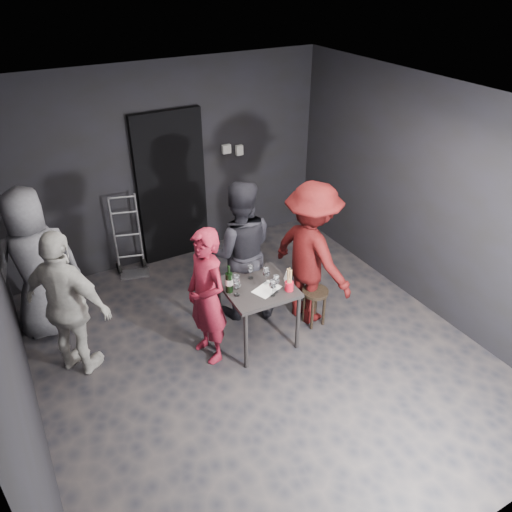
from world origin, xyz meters
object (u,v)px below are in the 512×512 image
woman_black (240,242)px  wine_bottle (229,282)px  bystander_cream (67,299)px  breadstick_cup (289,280)px  bystander_grey (34,252)px  server_red (207,296)px  tasting_table (258,293)px  hand_truck (131,259)px  man_maroon (312,244)px  stool (315,298)px

woman_black → wine_bottle: 0.66m
woman_black → bystander_cream: size_ratio=1.10×
woman_black → breadstick_cup: woman_black is taller
woman_black → bystander_grey: bearing=1.9°
server_red → breadstick_cup: size_ratio=5.57×
tasting_table → breadstick_cup: breadstick_cup is taller
tasting_table → bystander_grey: 2.45m
tasting_table → bystander_cream: size_ratio=0.42×
bystander_grey → server_red: bearing=138.9°
hand_truck → woman_black: size_ratio=0.58×
woman_black → bystander_grey: size_ratio=0.94×
woman_black → breadstick_cup: (0.17, -0.80, -0.11)m
wine_bottle → man_maroon: bearing=2.6°
hand_truck → breadstick_cup: (1.07, -2.30, 0.67)m
tasting_table → breadstick_cup: bearing=-41.8°
server_red → bystander_cream: (-1.28, 0.47, 0.11)m
bystander_cream → breadstick_cup: bearing=-151.5°
hand_truck → stool: (1.55, -2.13, 0.15)m
bystander_cream → bystander_grey: bearing=-31.2°
woman_black → wine_bottle: size_ratio=6.16×
server_red → bystander_cream: bearing=-120.3°
woman_black → stool: bearing=158.5°
server_red → bystander_grey: size_ratio=0.75×
bystander_grey → breadstick_cup: (2.25, -1.58, -0.17)m
hand_truck → wine_bottle: size_ratio=3.56×
server_red → wine_bottle: bearing=79.7°
hand_truck → woman_black: (0.90, -1.50, 0.77)m
server_red → man_maroon: bearing=82.0°
stool → woman_black: (-0.65, 0.62, 0.62)m
bystander_cream → wine_bottle: size_ratio=5.60×
stool → breadstick_cup: bearing=-160.1°
breadstick_cup → server_red: bearing=161.0°
hand_truck → bystander_grey: bearing=-131.9°
hand_truck → tasting_table: hand_truck is taller
stool → woman_black: 1.09m
bystander_grey → breadstick_cup: bystander_grey is taller
hand_truck → man_maroon: (1.57, -1.97, 0.79)m
bystander_cream → bystander_grey: size_ratio=0.85×
man_maroon → bystander_grey: 3.02m
woman_black → hand_truck: bearing=-36.7°
man_maroon → bystander_cream: 2.64m
bystander_cream → hand_truck: bearing=-75.3°
server_red → hand_truck: bearing=176.9°
bystander_grey → woman_black: bearing=160.6°
stool → man_maroon: 0.66m
hand_truck → tasting_table: size_ratio=1.52×
stool → bystander_cream: bearing=167.3°
hand_truck → server_red: size_ratio=0.72×
server_red → bystander_grey: bystander_grey is taller
hand_truck → stool: size_ratio=2.42×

